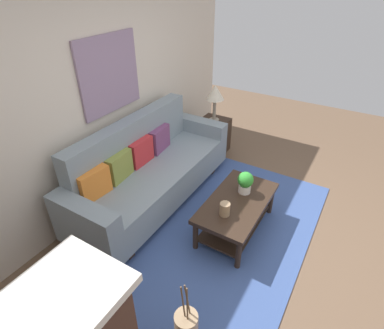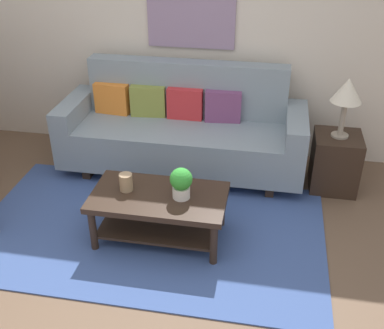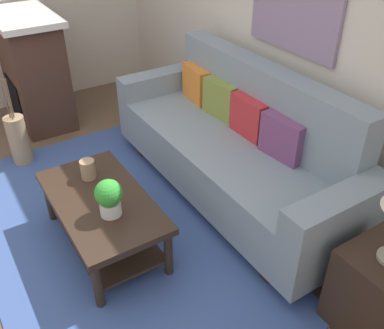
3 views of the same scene
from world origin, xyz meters
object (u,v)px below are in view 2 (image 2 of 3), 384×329
at_px(throw_pillow_plum, 223,106).
at_px(table_lamp, 347,93).
at_px(throw_pillow_orange, 112,98).
at_px(side_table, 335,162).
at_px(couch, 183,131).
at_px(potted_plant_tabletop, 181,182).
at_px(coffee_table, 159,206).
at_px(throw_pillow_crimson, 185,104).
at_px(framed_painting, 191,4).
at_px(throw_pillow_olive, 148,101).
at_px(tabletop_vase, 126,182).

height_order(throw_pillow_plum, table_lamp, table_lamp).
height_order(throw_pillow_orange, side_table, throw_pillow_orange).
relative_size(couch, potted_plant_tabletop, 9.34).
distance_m(coffee_table, side_table, 1.84).
height_order(side_table, table_lamp, table_lamp).
xyz_separation_m(throw_pillow_crimson, framed_painting, (0.00, 0.34, 0.91)).
xyz_separation_m(throw_pillow_olive, coffee_table, (0.42, -1.31, -0.37)).
relative_size(throw_pillow_crimson, framed_painting, 0.40).
relative_size(tabletop_vase, table_lamp, 0.26).
bearing_deg(side_table, throw_pillow_olive, 173.11).
bearing_deg(tabletop_vase, table_lamp, 30.76).
height_order(throw_pillow_orange, throw_pillow_olive, same).
xyz_separation_m(coffee_table, table_lamp, (1.49, 1.08, 0.68)).
xyz_separation_m(throw_pillow_plum, tabletop_vase, (-0.63, -1.28, -0.18)).
relative_size(couch, side_table, 4.37).
xyz_separation_m(tabletop_vase, framed_painting, (0.24, 1.62, 1.09)).
height_order(side_table, framed_painting, framed_painting).
relative_size(couch, throw_pillow_crimson, 6.80).
xyz_separation_m(throw_pillow_crimson, potted_plant_tabletop, (0.22, -1.31, -0.11)).
bearing_deg(throw_pillow_orange, framed_painting, 23.67).
distance_m(potted_plant_tabletop, framed_painting, 1.95).
height_order(throw_pillow_olive, coffee_table, throw_pillow_olive).
xyz_separation_m(throw_pillow_plum, potted_plant_tabletop, (-0.17, -1.31, -0.11)).
relative_size(couch, throw_pillow_orange, 6.80).
distance_m(couch, potted_plant_tabletop, 1.21).
bearing_deg(throw_pillow_orange, throw_pillow_plum, 0.00).
xyz_separation_m(couch, throw_pillow_orange, (-0.78, 0.12, 0.25)).
xyz_separation_m(couch, tabletop_vase, (-0.24, -1.16, 0.07)).
relative_size(couch, tabletop_vase, 16.64).
bearing_deg(tabletop_vase, throw_pillow_orange, 112.65).
xyz_separation_m(couch, throw_pillow_olive, (-0.39, 0.12, 0.25)).
bearing_deg(throw_pillow_plum, framed_painting, 138.76).
height_order(throw_pillow_crimson, coffee_table, throw_pillow_crimson).
relative_size(throw_pillow_plum, potted_plant_tabletop, 1.37).
bearing_deg(potted_plant_tabletop, framed_painting, 97.66).
bearing_deg(framed_painting, side_table, -20.58).
relative_size(potted_plant_tabletop, side_table, 0.47).
relative_size(couch, throw_pillow_olive, 6.80).
bearing_deg(table_lamp, coffee_table, -144.15).
relative_size(throw_pillow_orange, coffee_table, 0.33).
xyz_separation_m(potted_plant_tabletop, framed_painting, (-0.22, 1.65, 1.02)).
relative_size(coffee_table, framed_painting, 1.23).
bearing_deg(throw_pillow_crimson, throw_pillow_orange, 180.00).
bearing_deg(table_lamp, couch, 175.99).
xyz_separation_m(couch, side_table, (1.52, -0.11, -0.15)).
bearing_deg(throw_pillow_orange, potted_plant_tabletop, -52.62).
height_order(throw_pillow_orange, table_lamp, table_lamp).
height_order(throw_pillow_orange, framed_painting, framed_painting).
bearing_deg(throw_pillow_olive, throw_pillow_crimson, 0.00).
distance_m(couch, throw_pillow_orange, 0.83).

